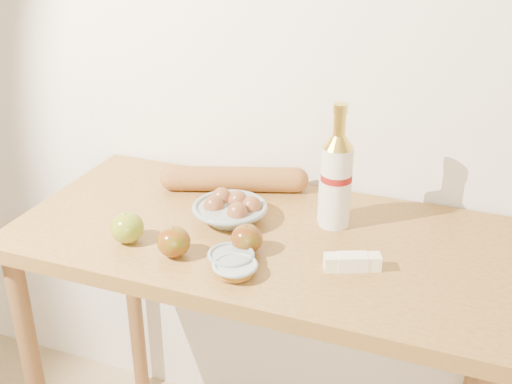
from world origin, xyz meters
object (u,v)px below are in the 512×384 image
bourbon_bottle (336,178)px  egg_bowl (231,210)px  cream_bottle (333,197)px  baguette (234,179)px  table (260,274)px

bourbon_bottle → egg_bowl: bourbon_bottle is taller
cream_bottle → baguette: size_ratio=0.35×
bourbon_bottle → cream_bottle: 0.06m
cream_bottle → egg_bowl: 0.26m
table → cream_bottle: (0.15, 0.12, 0.19)m
table → cream_bottle: cream_bottle is taller
bourbon_bottle → cream_bottle: bearing=114.8°
bourbon_bottle → table: bearing=-153.9°
cream_bottle → egg_bowl: cream_bottle is taller
bourbon_bottle → baguette: size_ratio=0.76×
cream_bottle → baguette: bearing=172.0°
table → egg_bowl: 0.18m
baguette → egg_bowl: bearing=-88.9°
egg_bowl → cream_bottle: bearing=20.3°
bourbon_bottle → cream_bottle: size_ratio=2.20×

